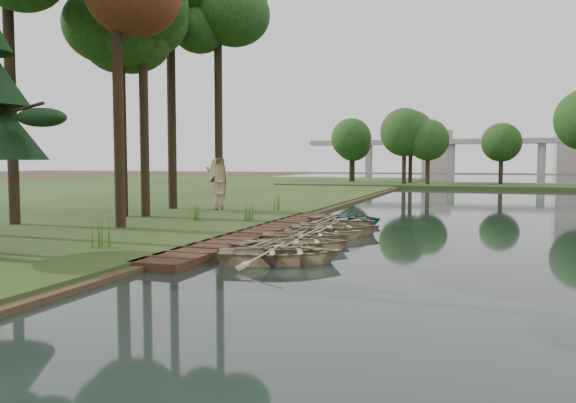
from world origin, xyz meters
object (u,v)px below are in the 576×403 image
(rowboat_0, at_px, (280,251))
(rowboat_1, at_px, (278,245))
(rowboat_2, at_px, (303,240))
(stored_rowboat, at_px, (219,206))
(boardwalk, at_px, (260,234))

(rowboat_0, height_order, rowboat_1, rowboat_0)
(rowboat_0, xyz_separation_m, rowboat_2, (-0.15, 2.68, -0.05))
(rowboat_1, relative_size, stored_rowboat, 1.11)
(rowboat_1, bearing_deg, boardwalk, 43.28)
(rowboat_0, relative_size, rowboat_2, 1.17)
(rowboat_0, xyz_separation_m, stored_rowboat, (-8.21, 12.77, 0.18))
(boardwalk, xyz_separation_m, rowboat_0, (2.88, -5.60, 0.28))
(rowboat_0, bearing_deg, stored_rowboat, 10.52)
(rowboat_0, relative_size, stored_rowboat, 1.24)
(stored_rowboat, bearing_deg, rowboat_1, -143.31)
(boardwalk, bearing_deg, rowboat_0, -62.76)
(boardwalk, xyz_separation_m, rowboat_2, (2.74, -2.92, 0.23))
(boardwalk, bearing_deg, rowboat_2, -46.81)
(boardwalk, bearing_deg, stored_rowboat, 126.61)
(boardwalk, distance_m, rowboat_0, 6.30)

